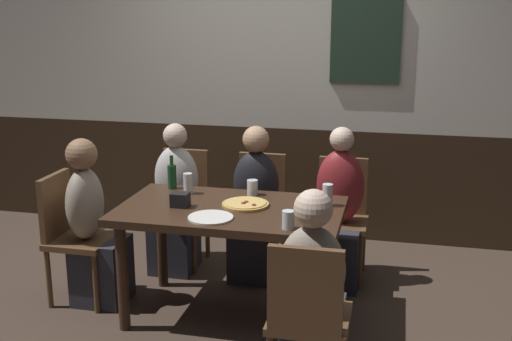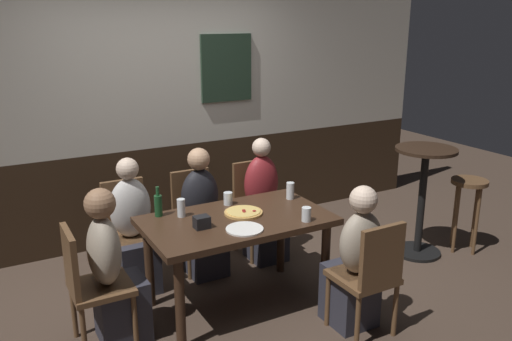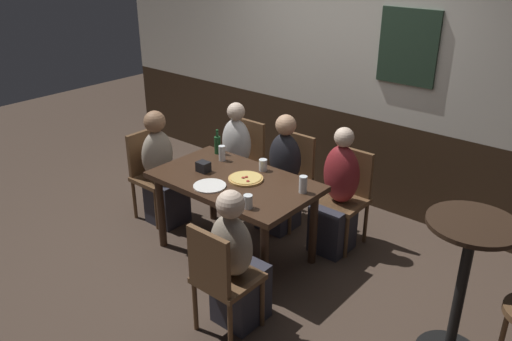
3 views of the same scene
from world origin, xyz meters
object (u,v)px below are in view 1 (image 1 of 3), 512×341
object	(u,v)px
dining_table	(231,222)
condiment_caddy	(180,200)
beer_bottle_green	(172,176)
person_right_near	(312,305)
chair_right_far	(341,211)
person_mid_far	(254,215)
pizza	(245,204)
chair_head_west	(71,230)
chair_mid_far	(259,205)
pint_glass_pale	(188,185)
plate_white_large	(211,218)
chair_left_far	(182,200)
person_left_far	(175,209)
tumbler_water	(252,188)
person_right_far	(338,220)
chair_right_near	(308,313)
tumbler_short	(288,221)
person_head_west	(93,234)

from	to	relation	value
dining_table	condiment_caddy	bearing A→B (deg)	-169.46
beer_bottle_green	person_right_near	bearing A→B (deg)	-41.23
condiment_caddy	chair_right_far	bearing A→B (deg)	43.58
person_mid_far	person_right_near	size ratio (longest dim) A/B	1.03
person_mid_far	pizza	distance (m)	0.68
chair_head_west	person_right_near	xyz separation A→B (m)	(1.74, -0.66, -0.03)
condiment_caddy	chair_mid_far	bearing A→B (deg)	70.63
pint_glass_pale	condiment_caddy	bearing A→B (deg)	-80.82
chair_right_far	plate_white_large	world-z (taller)	chair_right_far
chair_left_far	person_mid_far	xyz separation A→B (m)	(0.62, -0.16, -0.02)
chair_right_far	person_left_far	world-z (taller)	person_left_far
person_left_far	plate_white_large	bearing A→B (deg)	-58.06
person_left_far	tumbler_water	world-z (taller)	person_left_far
chair_left_far	pizza	size ratio (longest dim) A/B	2.96
pizza	condiment_caddy	xyz separation A→B (m)	(-0.40, -0.11, 0.03)
dining_table	person_right_near	distance (m)	0.92
chair_left_far	person_left_far	world-z (taller)	person_left_far
chair_mid_far	person_right_near	distance (m)	1.61
person_right_near	plate_white_large	bearing A→B (deg)	147.80
tumbler_water	person_right_far	bearing A→B (deg)	34.05
person_right_far	plate_white_large	world-z (taller)	person_right_far
pint_glass_pale	condiment_caddy	world-z (taller)	pint_glass_pale
dining_table	chair_head_west	distance (m)	1.13
dining_table	tumbler_water	world-z (taller)	tumbler_water
chair_right_near	person_mid_far	distance (m)	1.61
dining_table	chair_right_far	distance (m)	1.04
person_right_near	pizza	size ratio (longest dim) A/B	3.69
tumbler_short	person_right_near	bearing A→B (deg)	-61.03
person_right_near	pint_glass_pale	distance (m)	1.36
person_right_far	pizza	bearing A→B (deg)	-131.02
beer_bottle_green	condiment_caddy	xyz separation A→B (m)	(0.19, -0.38, -0.05)
chair_right_near	pint_glass_pale	size ratio (longest dim) A/B	6.25
person_right_near	pint_glass_pale	size ratio (longest dim) A/B	7.79
pint_glass_pale	plate_white_large	xyz separation A→B (m)	(0.30, -0.46, -0.05)
beer_bottle_green	condiment_caddy	distance (m)	0.43
chair_head_west	chair_right_near	xyz separation A→B (m)	(1.74, -0.83, 0.00)
tumbler_water	condiment_caddy	xyz separation A→B (m)	(-0.38, -0.35, -0.00)
chair_head_west	chair_right_near	size ratio (longest dim) A/B	1.00
person_right_near	pizza	world-z (taller)	person_right_near
dining_table	pizza	size ratio (longest dim) A/B	4.72
chair_head_west	chair_right_near	world-z (taller)	same
chair_left_far	chair_mid_far	xyz separation A→B (m)	(0.62, 0.00, 0.00)
chair_left_far	person_right_far	distance (m)	1.25
person_head_west	person_right_far	world-z (taller)	person_right_far
chair_right_far	person_left_far	bearing A→B (deg)	-172.47
chair_right_near	chair_right_far	bearing A→B (deg)	90.00
person_left_far	plate_white_large	world-z (taller)	person_left_far
chair_left_far	tumbler_short	distance (m)	1.57
person_mid_far	person_right_far	bearing A→B (deg)	0.03
pint_glass_pale	condiment_caddy	size ratio (longest dim) A/B	1.28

